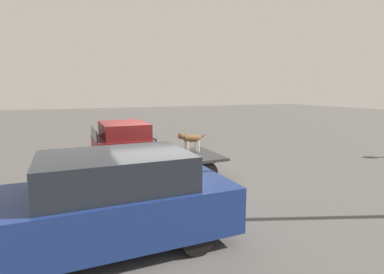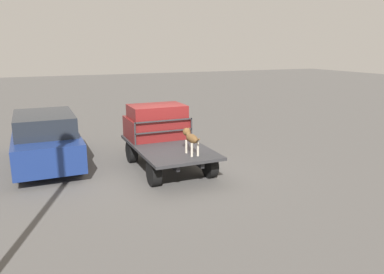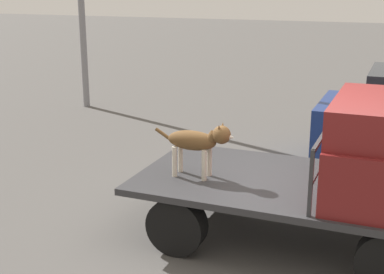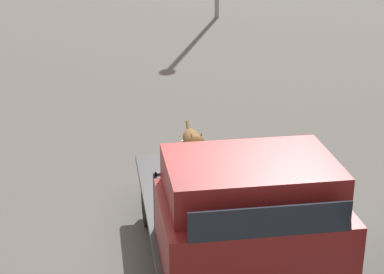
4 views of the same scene
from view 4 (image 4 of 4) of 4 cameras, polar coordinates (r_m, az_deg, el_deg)
The scene contains 5 objects.
ground_plane at distance 8.14m, azimuth 3.14°, elevation -11.08°, with size 80.00×80.00×0.00m, color #514F4C.
flatbed_truck at distance 7.86m, azimuth 3.22°, elevation -7.69°, with size 3.69×1.97×0.74m.
truck_cab at distance 6.61m, azimuth 5.26°, elevation -6.83°, with size 1.39×1.85×1.07m.
truck_headboard at distance 7.26m, azimuth 3.87°, elevation -4.39°, with size 0.04×1.85×0.70m.
dog at distance 8.51m, azimuth 0.10°, elevation -0.49°, with size 1.01×0.24×0.70m.
Camera 4 is at (6.71, -1.48, 4.36)m, focal length 60.00 mm.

